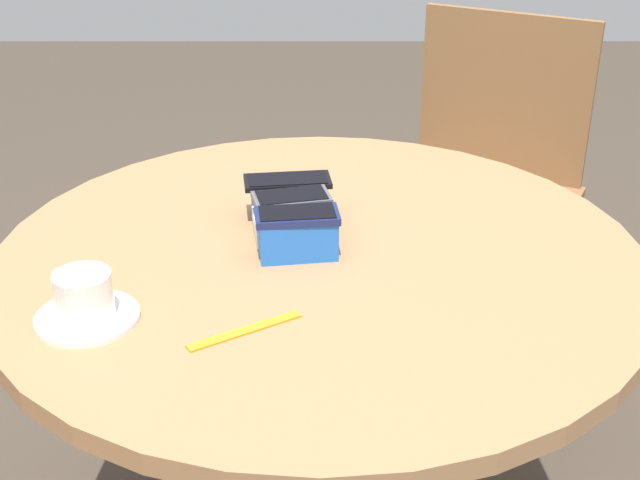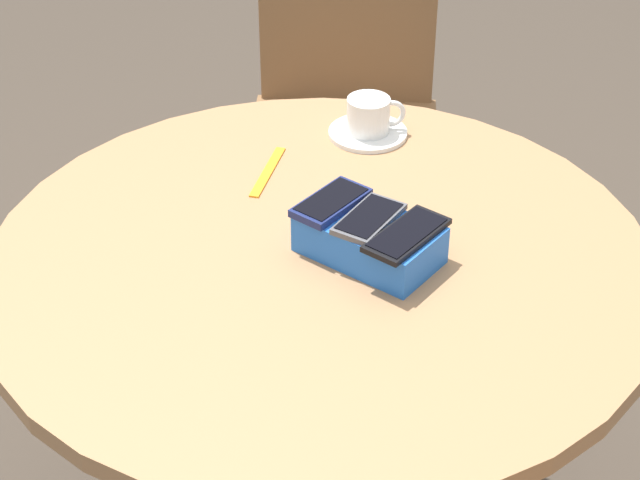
# 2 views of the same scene
# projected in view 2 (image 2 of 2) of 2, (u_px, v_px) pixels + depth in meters

# --- Properties ---
(round_table) EXTENTS (0.99, 0.99, 0.72)m
(round_table) POSITION_uv_depth(u_px,v_px,m) (320.00, 313.00, 1.64)
(round_table) COLOR #2D2D2D
(round_table) RESTS_ON ground_plane
(phone_box) EXTENTS (0.21, 0.14, 0.06)m
(phone_box) POSITION_uv_depth(u_px,v_px,m) (369.00, 239.00, 1.55)
(phone_box) COLOR blue
(phone_box) RESTS_ON round_table
(phone_black) EXTENTS (0.08, 0.15, 0.01)m
(phone_black) POSITION_uv_depth(u_px,v_px,m) (407.00, 235.00, 1.50)
(phone_black) COLOR black
(phone_black) RESTS_ON phone_box
(phone_gray) EXTENTS (0.09, 0.13, 0.01)m
(phone_gray) POSITION_uv_depth(u_px,v_px,m) (369.00, 219.00, 1.53)
(phone_gray) COLOR #515156
(phone_gray) RESTS_ON phone_box
(phone_navy) EXTENTS (0.08, 0.13, 0.01)m
(phone_navy) POSITION_uv_depth(u_px,v_px,m) (331.00, 202.00, 1.56)
(phone_navy) COLOR navy
(phone_navy) RESTS_ON phone_box
(saucer) EXTENTS (0.14, 0.14, 0.01)m
(saucer) POSITION_uv_depth(u_px,v_px,m) (368.00, 133.00, 1.86)
(saucer) COLOR white
(saucer) RESTS_ON round_table
(coffee_cup) EXTENTS (0.08, 0.09, 0.06)m
(coffee_cup) POSITION_uv_depth(u_px,v_px,m) (370.00, 114.00, 1.84)
(coffee_cup) COLOR white
(coffee_cup) RESTS_ON saucer
(lanyard_strap) EXTENTS (0.10, 0.15, 0.00)m
(lanyard_strap) POSITION_uv_depth(u_px,v_px,m) (268.00, 172.00, 1.76)
(lanyard_strap) COLOR orange
(lanyard_strap) RESTS_ON round_table
(chair_far_side) EXTENTS (0.61, 0.61, 0.78)m
(chair_far_side) POSITION_uv_depth(u_px,v_px,m) (344.00, 130.00, 2.48)
(chair_far_side) COLOR brown
(chair_far_side) RESTS_ON ground_plane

